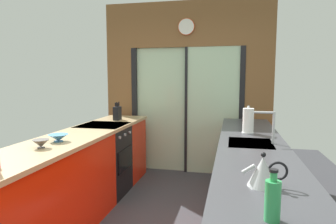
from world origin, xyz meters
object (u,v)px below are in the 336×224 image
object	(u,v)px
oven_range	(104,160)
mixing_bowl_mid	(41,143)
knife_block	(117,113)
paper_towel_roll	(248,121)
mixing_bowl_far	(58,138)
kettle	(263,171)
soap_bottle	(273,199)

from	to	relation	value
oven_range	mixing_bowl_mid	distance (m)	1.40
knife_block	paper_towel_roll	world-z (taller)	paper_towel_roll
mixing_bowl_mid	knife_block	bearing A→B (deg)	90.00
oven_range	paper_towel_roll	world-z (taller)	paper_towel_roll
oven_range	mixing_bowl_far	distance (m)	1.15
kettle	paper_towel_roll	distance (m)	1.62
knife_block	oven_range	bearing A→B (deg)	-92.40
oven_range	mixing_bowl_far	bearing A→B (deg)	-88.98
mixing_bowl_far	paper_towel_roll	xyz separation A→B (m)	(1.78, 0.82, 0.10)
paper_towel_roll	mixing_bowl_far	bearing A→B (deg)	-155.22
mixing_bowl_mid	mixing_bowl_far	distance (m)	0.26
oven_range	mixing_bowl_far	size ratio (longest dim) A/B	4.92
knife_block	kettle	xyz separation A→B (m)	(1.78, -2.28, -0.02)
mixing_bowl_mid	mixing_bowl_far	size ratio (longest dim) A/B	0.77
oven_range	kettle	size ratio (longest dim) A/B	3.69
paper_towel_roll	kettle	bearing A→B (deg)	-89.93
soap_bottle	paper_towel_roll	xyz separation A→B (m)	(0.00, 2.03, 0.04)
kettle	paper_towel_roll	xyz separation A→B (m)	(-0.00, 1.62, 0.05)
oven_range	knife_block	bearing A→B (deg)	87.60
soap_bottle	mixing_bowl_far	bearing A→B (deg)	145.72
kettle	paper_towel_roll	bearing A→B (deg)	90.07
mixing_bowl_mid	paper_towel_roll	world-z (taller)	paper_towel_roll
knife_block	kettle	bearing A→B (deg)	-51.96
soap_bottle	mixing_bowl_mid	bearing A→B (deg)	151.89
mixing_bowl_far	oven_range	bearing A→B (deg)	91.02
oven_range	mixing_bowl_mid	size ratio (longest dim) A/B	6.41
oven_range	soap_bottle	xyz separation A→B (m)	(1.80, -2.25, 0.56)
knife_block	mixing_bowl_mid	bearing A→B (deg)	-90.00
mixing_bowl_far	knife_block	bearing A→B (deg)	90.00
kettle	paper_towel_roll	world-z (taller)	paper_towel_roll
mixing_bowl_mid	soap_bottle	distance (m)	2.02
mixing_bowl_mid	paper_towel_roll	bearing A→B (deg)	31.34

